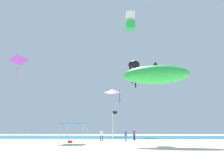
# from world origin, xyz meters

# --- Properties ---
(ground) EXTENTS (110.00, 110.00, 0.10)m
(ground) POSITION_xyz_m (0.00, 0.00, -0.05)
(ground) COLOR beige
(ocean_strip) EXTENTS (110.00, 22.94, 0.03)m
(ocean_strip) POSITION_xyz_m (0.00, 26.82, 0.01)
(ocean_strip) COLOR #1E6B93
(ocean_strip) RESTS_ON ground
(canopy_tent) EXTENTS (2.83, 3.10, 2.42)m
(canopy_tent) POSITION_xyz_m (-4.13, 3.37, 2.29)
(canopy_tent) COLOR #B2B2B7
(canopy_tent) RESTS_ON ground
(person_near_tent) EXTENTS (0.40, 0.43, 1.67)m
(person_near_tent) POSITION_xyz_m (2.38, 9.61, 0.98)
(person_near_tent) COLOR slate
(person_near_tent) RESTS_ON ground
(person_leftmost) EXTENTS (0.43, 0.46, 1.80)m
(person_leftmost) POSITION_xyz_m (3.85, 11.87, 1.06)
(person_leftmost) COLOR black
(person_leftmost) RESTS_ON ground
(person_central) EXTENTS (0.46, 0.41, 1.72)m
(person_central) POSITION_xyz_m (-1.38, 9.45, 1.01)
(person_central) COLOR brown
(person_central) RESTS_ON ground
(banner_flag) EXTENTS (0.61, 0.06, 4.07)m
(banner_flag) POSITION_xyz_m (0.63, 4.50, 2.42)
(banner_flag) COLOR silver
(banner_flag) RESTS_ON ground
(cooler_box) EXTENTS (0.57, 0.37, 0.35)m
(cooler_box) POSITION_xyz_m (-5.08, 5.20, 0.18)
(cooler_box) COLOR red
(cooler_box) RESTS_ON ground
(kite_diamond_purple) EXTENTS (2.74, 2.75, 2.97)m
(kite_diamond_purple) POSITION_xyz_m (-13.55, 5.16, 11.69)
(kite_diamond_purple) COLOR purple
(kite_inflatable_green) EXTENTS (8.46, 3.66, 3.39)m
(kite_inflatable_green) POSITION_xyz_m (6.15, 2.57, 8.47)
(kite_inflatable_green) COLOR green
(kite_box_white) EXTENTS (1.72, 1.81, 3.50)m
(kite_box_white) POSITION_xyz_m (3.67, 10.96, 21.84)
(kite_box_white) COLOR white
(kite_octopus_black) EXTENTS (4.29, 4.29, 7.33)m
(kite_octopus_black) POSITION_xyz_m (5.46, 27.10, 18.61)
(kite_octopus_black) COLOR black
(kite_delta_pink) EXTENTS (4.65, 4.67, 4.34)m
(kite_delta_pink) POSITION_xyz_m (-0.48, 27.80, 11.89)
(kite_delta_pink) COLOR pink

